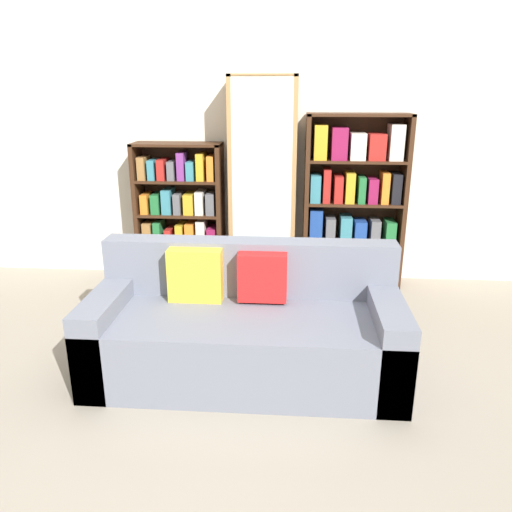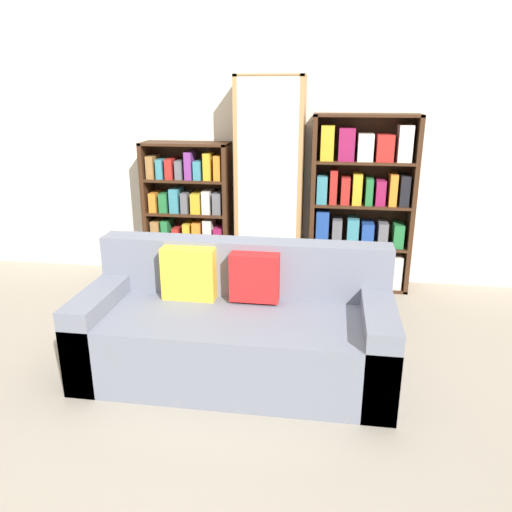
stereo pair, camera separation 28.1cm
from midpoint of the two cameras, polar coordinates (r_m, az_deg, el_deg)
ground_plane at (r=3.13m, az=-4.18°, el=-16.92°), size 16.00×16.00×0.00m
wall_back at (r=4.89m, az=1.61°, el=13.07°), size 6.80×0.06×2.70m
couch at (r=3.33m, az=0.18°, el=-8.45°), size 2.00×0.86×0.84m
bookshelf_left at (r=4.92m, az=-6.04°, el=4.61°), size 0.83×0.32×1.34m
display_cabinet at (r=4.70m, az=3.32°, el=8.13°), size 0.61×0.36×1.94m
bookshelf_right at (r=4.76m, az=13.52°, el=5.42°), size 0.93×0.32×1.61m
wine_bottle at (r=4.26m, az=8.00°, el=-4.41°), size 0.07×0.07×0.41m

